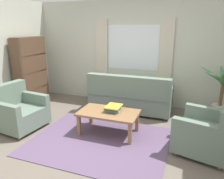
{
  "coord_description": "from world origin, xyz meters",
  "views": [
    {
      "loc": [
        1.38,
        -3.16,
        1.98
      ],
      "look_at": [
        -0.01,
        0.7,
        0.77
      ],
      "focal_mm": 34.72,
      "sensor_mm": 36.0,
      "label": 1
    }
  ],
  "objects_px": {
    "couch": "(130,97)",
    "bookshelf": "(33,71)",
    "book_stack_on_table": "(113,108)",
    "potted_plant": "(222,93)",
    "coffee_table": "(109,115)",
    "armchair_right": "(208,132)",
    "armchair_left": "(18,111)"
  },
  "relations": [
    {
      "from": "couch",
      "to": "bookshelf",
      "type": "height_order",
      "value": "bookshelf"
    },
    {
      "from": "book_stack_on_table",
      "to": "potted_plant",
      "type": "bearing_deg",
      "value": 33.96
    },
    {
      "from": "couch",
      "to": "bookshelf",
      "type": "bearing_deg",
      "value": 7.67
    },
    {
      "from": "coffee_table",
      "to": "book_stack_on_table",
      "type": "bearing_deg",
      "value": 51.24
    },
    {
      "from": "armchair_right",
      "to": "couch",
      "type": "bearing_deg",
      "value": -114.22
    },
    {
      "from": "armchair_right",
      "to": "book_stack_on_table",
      "type": "bearing_deg",
      "value": -81.19
    },
    {
      "from": "couch",
      "to": "book_stack_on_table",
      "type": "distance_m",
      "value": 1.14
    },
    {
      "from": "armchair_left",
      "to": "armchair_right",
      "type": "bearing_deg",
      "value": -78.59
    },
    {
      "from": "book_stack_on_table",
      "to": "bookshelf",
      "type": "xyz_separation_m",
      "value": [
        -2.46,
        0.8,
        0.38
      ]
    },
    {
      "from": "armchair_left",
      "to": "potted_plant",
      "type": "relative_size",
      "value": 0.72
    },
    {
      "from": "coffee_table",
      "to": "armchair_left",
      "type": "bearing_deg",
      "value": -167.99
    },
    {
      "from": "couch",
      "to": "armchair_left",
      "type": "distance_m",
      "value": 2.45
    },
    {
      "from": "armchair_right",
      "to": "bookshelf",
      "type": "relative_size",
      "value": 0.59
    },
    {
      "from": "book_stack_on_table",
      "to": "potted_plant",
      "type": "distance_m",
      "value": 2.38
    },
    {
      "from": "couch",
      "to": "bookshelf",
      "type": "distance_m",
      "value": 2.55
    },
    {
      "from": "coffee_table",
      "to": "potted_plant",
      "type": "xyz_separation_m",
      "value": [
        2.04,
        1.41,
        0.22
      ]
    },
    {
      "from": "bookshelf",
      "to": "couch",
      "type": "bearing_deg",
      "value": 97.67
    },
    {
      "from": "couch",
      "to": "book_stack_on_table",
      "type": "height_order",
      "value": "couch"
    },
    {
      "from": "bookshelf",
      "to": "armchair_left",
      "type": "bearing_deg",
      "value": 25.74
    },
    {
      "from": "coffee_table",
      "to": "bookshelf",
      "type": "bearing_deg",
      "value": 159.8
    },
    {
      "from": "armchair_left",
      "to": "bookshelf",
      "type": "xyz_separation_m",
      "value": [
        -0.61,
        1.26,
        0.52
      ]
    },
    {
      "from": "potted_plant",
      "to": "bookshelf",
      "type": "distance_m",
      "value": 4.47
    },
    {
      "from": "couch",
      "to": "coffee_table",
      "type": "bearing_deg",
      "value": 85.99
    },
    {
      "from": "armchair_left",
      "to": "coffee_table",
      "type": "xyz_separation_m",
      "value": [
        1.78,
        0.38,
        0.03
      ]
    },
    {
      "from": "coffee_table",
      "to": "potted_plant",
      "type": "height_order",
      "value": "potted_plant"
    },
    {
      "from": "armchair_left",
      "to": "potted_plant",
      "type": "height_order",
      "value": "potted_plant"
    },
    {
      "from": "couch",
      "to": "potted_plant",
      "type": "bearing_deg",
      "value": -174.17
    },
    {
      "from": "armchair_right",
      "to": "book_stack_on_table",
      "type": "relative_size",
      "value": 2.99
    },
    {
      "from": "armchair_left",
      "to": "bookshelf",
      "type": "height_order",
      "value": "bookshelf"
    },
    {
      "from": "potted_plant",
      "to": "coffee_table",
      "type": "bearing_deg",
      "value": -145.31
    },
    {
      "from": "coffee_table",
      "to": "bookshelf",
      "type": "height_order",
      "value": "bookshelf"
    },
    {
      "from": "bookshelf",
      "to": "coffee_table",
      "type": "bearing_deg",
      "value": 69.8
    }
  ]
}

